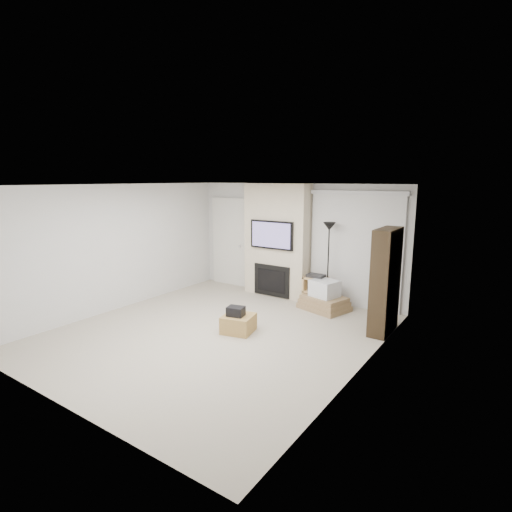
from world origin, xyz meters
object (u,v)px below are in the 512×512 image
Objects in this scene: ottoman at (238,324)px; bookshelf at (385,281)px; av_stand at (315,289)px; box_stack at (324,298)px; floor_lamp at (329,241)px.

bookshelf is (2.05, 1.40, 0.75)m from ottoman.
av_stand reaches higher than ottoman.
av_stand reaches higher than box_stack.
box_stack is (0.28, -0.16, -0.11)m from av_stand.
floor_lamp is at bearing 73.50° from ottoman.
box_stack is at bearing 158.24° from bookshelf.
floor_lamp is at bearing 103.30° from box_stack.
av_stand is 0.62× the size of box_stack.
floor_lamp is at bearing 150.15° from bookshelf.
box_stack is (0.72, 1.93, 0.08)m from ottoman.
av_stand is at bearing 149.68° from box_stack.
ottoman is 2.06m from box_stack.
floor_lamp is 1.64× the size of box_stack.
ottoman is at bearing -145.76° from bookshelf.
ottoman is 2.60m from bookshelf.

